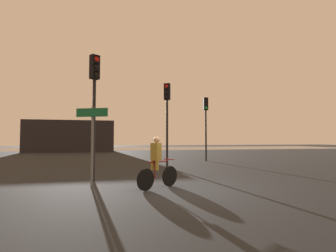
{
  "coord_description": "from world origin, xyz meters",
  "views": [
    {
      "loc": [
        -2.37,
        -7.75,
        1.53
      ],
      "look_at": [
        0.5,
        5.0,
        2.2
      ],
      "focal_mm": 28.0,
      "sensor_mm": 36.0,
      "label": 1
    }
  ],
  "objects_px": {
    "traffic_light_near_left": "(94,93)",
    "traffic_light_center": "(167,109)",
    "traffic_light_far_right": "(206,117)",
    "direction_sign_post": "(92,134)",
    "cyclist": "(157,162)",
    "distant_building": "(71,136)"
  },
  "relations": [
    {
      "from": "traffic_light_near_left",
      "to": "traffic_light_far_right",
      "type": "relative_size",
      "value": 1.03
    },
    {
      "from": "traffic_light_center",
      "to": "traffic_light_near_left",
      "type": "bearing_deg",
      "value": 74.88
    },
    {
      "from": "cyclist",
      "to": "traffic_light_near_left",
      "type": "bearing_deg",
      "value": -167.6
    },
    {
      "from": "distant_building",
      "to": "traffic_light_far_right",
      "type": "relative_size",
      "value": 2.31
    },
    {
      "from": "traffic_light_center",
      "to": "traffic_light_far_right",
      "type": "bearing_deg",
      "value": -106.46
    },
    {
      "from": "traffic_light_near_left",
      "to": "traffic_light_center",
      "type": "bearing_deg",
      "value": -168.91
    },
    {
      "from": "traffic_light_far_right",
      "to": "direction_sign_post",
      "type": "distance_m",
      "value": 11.48
    },
    {
      "from": "cyclist",
      "to": "traffic_light_far_right",
      "type": "bearing_deg",
      "value": 117.38
    },
    {
      "from": "traffic_light_near_left",
      "to": "direction_sign_post",
      "type": "relative_size",
      "value": 1.8
    },
    {
      "from": "distant_building",
      "to": "direction_sign_post",
      "type": "xyz_separation_m",
      "value": [
        4.12,
        -25.8,
        -0.23
      ]
    },
    {
      "from": "traffic_light_center",
      "to": "direction_sign_post",
      "type": "distance_m",
      "value": 6.35
    },
    {
      "from": "traffic_light_near_left",
      "to": "traffic_light_far_right",
      "type": "bearing_deg",
      "value": -169.58
    },
    {
      "from": "distant_building",
      "to": "traffic_light_center",
      "type": "height_order",
      "value": "traffic_light_center"
    },
    {
      "from": "traffic_light_near_left",
      "to": "cyclist",
      "type": "height_order",
      "value": "traffic_light_near_left"
    },
    {
      "from": "traffic_light_near_left",
      "to": "direction_sign_post",
      "type": "distance_m",
      "value": 1.9
    },
    {
      "from": "distant_building",
      "to": "traffic_light_near_left",
      "type": "relative_size",
      "value": 2.24
    },
    {
      "from": "traffic_light_far_right",
      "to": "traffic_light_center",
      "type": "relative_size",
      "value": 0.99
    },
    {
      "from": "direction_sign_post",
      "to": "cyclist",
      "type": "distance_m",
      "value": 2.34
    },
    {
      "from": "traffic_light_near_left",
      "to": "traffic_light_center",
      "type": "height_order",
      "value": "traffic_light_near_left"
    },
    {
      "from": "distant_building",
      "to": "direction_sign_post",
      "type": "height_order",
      "value": "distant_building"
    },
    {
      "from": "traffic_light_near_left",
      "to": "traffic_light_far_right",
      "type": "distance_m",
      "value": 10.56
    },
    {
      "from": "distant_building",
      "to": "traffic_light_far_right",
      "type": "distance_m",
      "value": 20.56
    }
  ]
}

